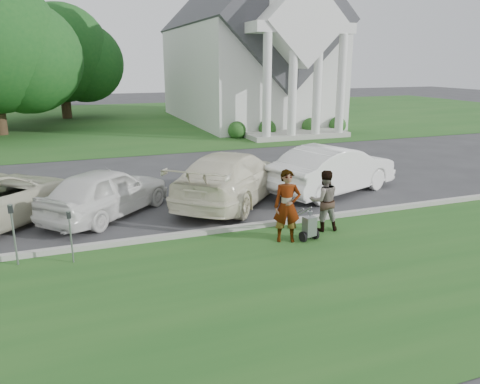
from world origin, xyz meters
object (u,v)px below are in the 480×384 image
person_left (287,207)px  car_b (106,192)px  parking_meter_near (70,231)px  parking_meter_far (13,227)px  tree_back (61,58)px  car_d (334,169)px  striping_cart (309,227)px  person_right (324,201)px  church (247,41)px  car_c (232,177)px

person_left → car_b: bearing=156.6°
parking_meter_near → parking_meter_far: 1.23m
tree_back → car_d: bearing=-72.5°
parking_meter_near → car_b: car_b is taller
striping_cart → car_d: 4.85m
tree_back → striping_cart: (5.49, -30.76, -4.36)m
tree_back → person_right: (6.21, -30.23, -3.89)m
person_left → car_d: size_ratio=0.37×
person_right → church: bearing=-96.2°
striping_cart → parking_meter_far: size_ratio=0.67×
tree_back → parking_meter_near: size_ratio=7.66×
parking_meter_near → car_b: 3.43m
person_right → parking_meter_far: 7.67m
church → person_right: church is taller
car_c → tree_back: bearing=-38.1°
parking_meter_far → car_d: (9.93, 2.84, -0.08)m
parking_meter_far → parking_meter_near: bearing=-14.9°
tree_back → parking_meter_far: size_ratio=6.64×
church → car_c: church is taller
person_left → car_c: size_ratio=0.33×
person_left → car_d: bearing=64.6°
car_c → car_b: bearing=43.3°
tree_back → person_left: bearing=-80.9°
striping_cart → parking_meter_far: 7.02m
person_left → parking_meter_far: (-6.35, 0.81, -0.02)m
parking_meter_near → car_b: bearing=72.0°
church → car_d: (-4.52, -20.10, -5.10)m
car_b → car_d: 7.69m
person_right → car_d: bearing=-115.0°
striping_cart → person_left: person_left is taller
person_left → parking_meter_near: person_left is taller
parking_meter_near → parking_meter_far: size_ratio=0.87×
tree_back → person_right: tree_back is taller
striping_cart → car_c: car_c is taller
parking_meter_near → tree_back: bearing=89.5°
person_left → parking_meter_far: size_ratio=1.29×
car_b → person_left: bearing=-175.8°
striping_cart → parking_meter_far: bearing=161.6°
church → striping_cart: bearing=-107.5°
person_right → car_b: bearing=-21.8°
parking_meter_far → car_c: size_ratio=0.25×
tree_back → car_c: (4.80, -26.76, -3.90)m
car_b → car_c: bearing=-131.8°
parking_meter_far → car_c: car_c is taller
church → parking_meter_far: bearing=-122.2°
person_left → car_b: 5.57m
tree_back → car_b: bearing=-88.3°
car_b → car_d: bearing=-134.2°
car_d → car_c: bearing=66.3°
person_right → car_d: person_right is taller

